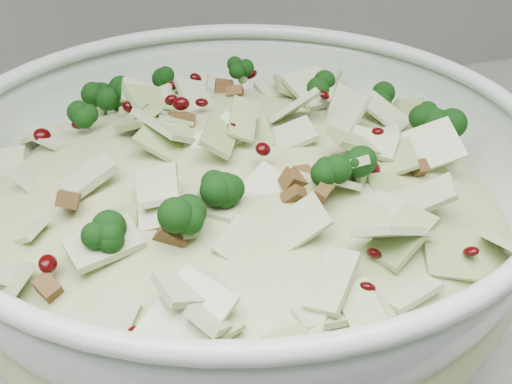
% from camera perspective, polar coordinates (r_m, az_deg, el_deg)
% --- Properties ---
extents(mixing_bowl, '(0.43, 0.43, 0.16)m').
position_cam_1_polar(mixing_bowl, '(0.49, -1.28, -2.72)').
color(mixing_bowl, silver).
rests_on(mixing_bowl, counter).
extents(salad, '(0.46, 0.46, 0.16)m').
position_cam_1_polar(salad, '(0.48, -1.32, -0.17)').
color(salad, '#C4C889').
rests_on(salad, mixing_bowl).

